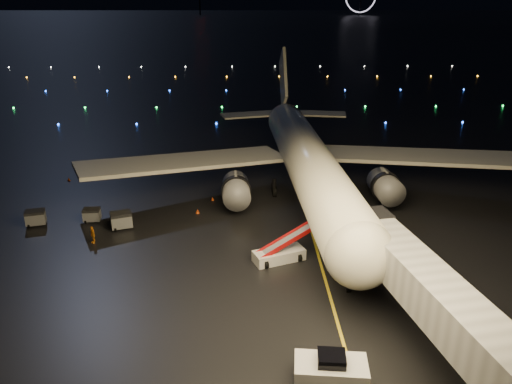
# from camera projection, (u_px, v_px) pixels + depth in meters

# --- Properties ---
(ground) EXTENTS (2000.00, 2000.00, 0.00)m
(ground) POSITION_uv_depth(u_px,v_px,m) (237.00, 37.00, 320.45)
(ground) COLOR black
(ground) RESTS_ON ground
(lane_centre) EXTENTS (0.25, 80.00, 0.02)m
(lane_centre) POSITION_uv_depth(u_px,v_px,m) (309.00, 224.00, 55.24)
(lane_centre) COLOR gold
(lane_centre) RESTS_ON ground
(airliner) EXTENTS (58.74, 56.07, 15.91)m
(airliner) POSITION_uv_depth(u_px,v_px,m) (305.00, 130.00, 62.26)
(airliner) COLOR silver
(airliner) RESTS_ON ground
(pushback_tug) EXTENTS (4.91, 2.92, 2.23)m
(pushback_tug) POSITION_uv_depth(u_px,v_px,m) (331.00, 368.00, 32.07)
(pushback_tug) COLOR silver
(pushback_tug) RESTS_ON ground
(belt_loader) EXTENTS (7.33, 4.42, 3.45)m
(belt_loader) POSITION_uv_depth(u_px,v_px,m) (279.00, 244.00, 46.92)
(belt_loader) COLOR silver
(belt_loader) RESTS_ON ground
(crew_c) EXTENTS (0.98, 1.14, 1.84)m
(crew_c) POSITION_uv_depth(u_px,v_px,m) (93.00, 235.00, 50.65)
(crew_c) COLOR orange
(crew_c) RESTS_ON ground
(safety_cone_0) EXTENTS (0.47, 0.47, 0.52)m
(safety_cone_0) POSITION_uv_depth(u_px,v_px,m) (198.00, 211.00, 57.85)
(safety_cone_0) COLOR #E34A12
(safety_cone_0) RESTS_ON ground
(safety_cone_1) EXTENTS (0.50, 0.50, 0.51)m
(safety_cone_1) POSITION_uv_depth(u_px,v_px,m) (230.00, 201.00, 60.82)
(safety_cone_1) COLOR #E34A12
(safety_cone_1) RESTS_ON ground
(safety_cone_2) EXTENTS (0.50, 0.50, 0.48)m
(safety_cone_2) POSITION_uv_depth(u_px,v_px,m) (213.00, 199.00, 61.55)
(safety_cone_2) COLOR #E34A12
(safety_cone_2) RESTS_ON ground
(safety_cone_3) EXTENTS (0.55, 0.55, 0.49)m
(safety_cone_3) POSITION_uv_depth(u_px,v_px,m) (69.00, 179.00, 68.11)
(safety_cone_3) COLOR #E34A12
(safety_cone_3) RESTS_ON ground
(taxiway_lights) EXTENTS (164.00, 92.00, 0.36)m
(taxiway_lights) POSITION_uv_depth(u_px,v_px,m) (227.00, 86.00, 139.70)
(taxiway_lights) COLOR black
(taxiway_lights) RESTS_ON ground
(baggage_cart_0) EXTENTS (2.57, 2.17, 1.85)m
(baggage_cart_0) POSITION_uv_depth(u_px,v_px,m) (121.00, 220.00, 53.83)
(baggage_cart_0) COLOR slate
(baggage_cart_0) RESTS_ON ground
(baggage_cart_1) EXTENTS (1.88, 1.37, 1.53)m
(baggage_cart_1) POSITION_uv_depth(u_px,v_px,m) (92.00, 215.00, 55.56)
(baggage_cart_1) COLOR slate
(baggage_cart_1) RESTS_ON ground
(baggage_cart_2) EXTENTS (2.32, 1.90, 1.72)m
(baggage_cart_2) POSITION_uv_depth(u_px,v_px,m) (36.00, 218.00, 54.63)
(baggage_cart_2) COLOR slate
(baggage_cart_2) RESTS_ON ground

